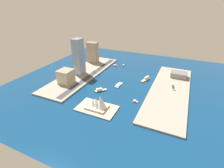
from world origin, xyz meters
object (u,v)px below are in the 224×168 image
object	(u,v)px
carpark_squat_concrete	(179,75)
opera_landmark	(98,103)
patrol_launch_navy	(124,65)
sedan_silver	(95,73)
ferry_yellow_fast	(146,79)
apartment_midrise_tan	(93,52)
water_taxi_orange	(135,101)
hatchback_blue	(93,71)
tower_tall_glass	(79,57)
traffic_light_waterfront	(100,69)
office_block_beige	(66,76)
ferry_green_doubledeck	(100,90)
taxi_yellow_cab	(98,68)
pickup_red	(105,64)
barge_flat_brown	(118,85)
tugboat_red	(115,65)

from	to	relation	value
carpark_squat_concrete	opera_landmark	bearing A→B (deg)	58.91
patrol_launch_navy	sedan_silver	world-z (taller)	sedan_silver
ferry_yellow_fast	apartment_midrise_tan	size ratio (longest dim) A/B	0.50
water_taxi_orange	hatchback_blue	bearing A→B (deg)	-31.65
carpark_squat_concrete	tower_tall_glass	size ratio (longest dim) A/B	0.44
traffic_light_waterfront	office_block_beige	bearing A→B (deg)	67.65
ferry_green_doubledeck	opera_landmark	distance (m)	59.41
sedan_silver	taxi_yellow_cab	bearing A→B (deg)	-77.79
office_block_beige	apartment_midrise_tan	bearing A→B (deg)	-83.81
ferry_green_doubledeck	pickup_red	size ratio (longest dim) A/B	4.30
barge_flat_brown	sedan_silver	distance (m)	79.25
ferry_green_doubledeck	office_block_beige	size ratio (longest dim) A/B	0.73
tower_tall_glass	sedan_silver	xyz separation A→B (m)	(-30.00, -17.01, -39.49)
hatchback_blue	sedan_silver	xyz separation A→B (m)	(-6.79, 4.24, 0.04)
barge_flat_brown	opera_landmark	world-z (taller)	opera_landmark
water_taxi_orange	tower_tall_glass	xyz separation A→B (m)	(153.00, -58.75, 41.75)
taxi_yellow_cab	patrol_launch_navy	bearing A→B (deg)	-130.68
taxi_yellow_cab	traffic_light_waterfront	distance (m)	15.58
patrol_launch_navy	office_block_beige	xyz separation A→B (m)	(70.18, 149.11, 15.73)
hatchback_blue	tower_tall_glass	bearing A→B (deg)	42.48
barge_flat_brown	tower_tall_glass	xyz separation A→B (m)	(103.00, -13.72, 42.15)
sedan_silver	barge_flat_brown	bearing A→B (deg)	157.17
pickup_red	opera_landmark	xyz separation A→B (m)	(-79.45, 183.79, 7.71)
hatchback_blue	pickup_red	world-z (taller)	pickup_red
patrol_launch_navy	ferry_green_doubledeck	distance (m)	147.91
patrol_launch_navy	taxi_yellow_cab	world-z (taller)	taxi_yellow_cab
barge_flat_brown	traffic_light_waterfront	xyz separation A→B (m)	(67.08, -47.13, 6.09)
sedan_silver	tower_tall_glass	bearing A→B (deg)	29.55
sedan_silver	ferry_yellow_fast	bearing A→B (deg)	-171.97
patrol_launch_navy	tower_tall_glass	size ratio (longest dim) A/B	0.13
ferry_yellow_fast	hatchback_blue	bearing A→B (deg)	5.68
apartment_midrise_tan	hatchback_blue	distance (m)	76.55
patrol_launch_navy	office_block_beige	size ratio (longest dim) A/B	0.38
patrol_launch_navy	tower_tall_glass	bearing A→B (deg)	53.94
patrol_launch_navy	carpark_squat_concrete	bearing A→B (deg)	170.45
apartment_midrise_tan	pickup_red	world-z (taller)	apartment_midrise_tan
carpark_squat_concrete	opera_landmark	world-z (taller)	opera_landmark
apartment_midrise_tan	ferry_green_doubledeck	bearing A→B (deg)	125.09
opera_landmark	ferry_yellow_fast	bearing A→B (deg)	-107.55
apartment_midrise_tan	opera_landmark	world-z (taller)	apartment_midrise_tan
taxi_yellow_cab	sedan_silver	size ratio (longest dim) A/B	1.04
barge_flat_brown	sedan_silver	bearing A→B (deg)	-22.83
hatchback_blue	traffic_light_waterfront	distance (m)	17.93
patrol_launch_navy	sedan_silver	bearing A→B (deg)	62.95
patrol_launch_navy	ferry_green_doubledeck	bearing A→B (deg)	93.34
carpark_squat_concrete	barge_flat_brown	bearing A→B (deg)	39.01
carpark_squat_concrete	patrol_launch_navy	bearing A→B (deg)	-9.55
tower_tall_glass	office_block_beige	bearing A→B (deg)	91.26
patrol_launch_navy	tugboat_red	xyz separation A→B (m)	(18.90, 12.57, 0.29)
sedan_silver	opera_landmark	size ratio (longest dim) A/B	0.13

